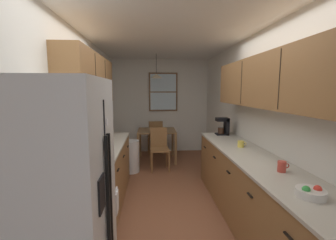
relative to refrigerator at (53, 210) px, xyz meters
The scene contains 24 objects.
ground_plane 2.55m from the refrigerator, 66.91° to the left, with size 12.00×12.00×0.00m, color brown.
wall_left 2.27m from the refrigerator, 100.69° to the left, with size 0.10×9.00×2.55m, color silver.
wall_right 3.19m from the refrigerator, 43.84° to the left, with size 0.10×9.00×2.55m, color silver.
wall_back 4.95m from the refrigerator, 79.07° to the left, with size 4.40×0.10×2.55m, color silver.
ceiling_slab 2.93m from the refrigerator, 66.91° to the left, with size 4.40×9.00×0.08m, color white.
refrigerator is the anchor object (origin of this frame).
stove_range 0.82m from the refrigerator, 94.78° to the left, with size 0.66×0.61×1.10m.
microwave_over_range 1.05m from the refrigerator, 103.79° to the left, with size 0.39×0.57×0.34m.
counter_left 1.99m from the refrigerator, 91.90° to the left, with size 0.64×1.86×0.90m.
upper_cabinets_left 2.13m from the refrigerator, 96.18° to the left, with size 0.33×1.94×0.70m.
counter_right 2.29m from the refrigerator, 30.51° to the left, with size 0.64×3.17×0.90m.
upper_cabinets_right 2.52m from the refrigerator, 27.72° to the left, with size 0.33×2.85×0.63m.
dining_table 4.02m from the refrigerator, 78.47° to the left, with size 0.90×0.80×0.76m.
dining_chair_near 3.44m from the refrigerator, 75.79° to the left, with size 0.43×0.43×0.90m.
dining_chair_far 4.62m from the refrigerator, 80.24° to the left, with size 0.42×0.42×0.90m.
pendant_light 4.17m from the refrigerator, 78.47° to the left, with size 0.28×0.28×0.56m.
back_window 4.94m from the refrigerator, 78.11° to the left, with size 0.78×0.05×1.05m.
trash_bin 3.23m from the refrigerator, 85.75° to the left, with size 0.35×0.35×0.67m, color silver.
storage_canister 1.24m from the refrigerator, 92.97° to the left, with size 0.10×0.10×0.18m.
dish_towel 0.99m from the refrigerator, 70.92° to the left, with size 0.02×0.16×0.24m, color white.
coffee_maker 3.21m from the refrigerator, 51.53° to the left, with size 0.22×0.18×0.31m.
mug_by_coffeemaker 2.52m from the refrigerator, 39.11° to the left, with size 0.13×0.09×0.09m.
mug_spare 2.06m from the refrigerator, 16.49° to the left, with size 0.12×0.08×0.11m.
fruit_bowl 1.89m from the refrigerator, ahead, with size 0.22×0.22×0.09m.
Camera 1 is at (-0.25, -2.73, 1.71)m, focal length 24.47 mm.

